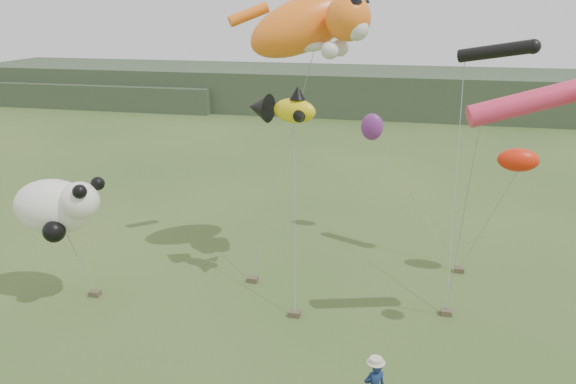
# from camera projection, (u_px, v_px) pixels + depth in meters

# --- Properties ---
(headland) EXTENTS (90.00, 13.00, 4.00)m
(headland) POSITION_uv_depth(u_px,v_px,m) (363.00, 91.00, 56.97)
(headland) COLOR #2D3D28
(headland) RESTS_ON ground
(sandbag_anchors) EXTENTS (13.51, 5.29, 0.19)m
(sandbag_anchors) POSITION_uv_depth(u_px,v_px,m) (310.00, 293.00, 20.60)
(sandbag_anchors) COLOR brown
(sandbag_anchors) RESTS_ON ground
(cat_kite) EXTENTS (5.64, 3.99, 3.30)m
(cat_kite) POSITION_uv_depth(u_px,v_px,m) (313.00, 24.00, 20.23)
(cat_kite) COLOR orange
(cat_kite) RESTS_ON ground
(fish_kite) EXTENTS (2.72, 1.81, 1.36)m
(fish_kite) POSITION_uv_depth(u_px,v_px,m) (281.00, 109.00, 19.44)
(fish_kite) COLOR yellow
(fish_kite) RESTS_ON ground
(tube_kites) EXTENTS (3.62, 7.10, 2.19)m
(tube_kites) POSITION_uv_depth(u_px,v_px,m) (526.00, 81.00, 16.98)
(tube_kites) COLOR black
(tube_kites) RESTS_ON ground
(panda_kite) EXTENTS (3.39, 2.19, 2.11)m
(panda_kite) POSITION_uv_depth(u_px,v_px,m) (57.00, 206.00, 19.30)
(panda_kite) COLOR white
(panda_kite) RESTS_ON ground
(misc_kites) EXTENTS (6.76, 4.16, 1.28)m
(misc_kites) POSITION_uv_depth(u_px,v_px,m) (451.00, 145.00, 21.99)
(misc_kites) COLOR red
(misc_kites) RESTS_ON ground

